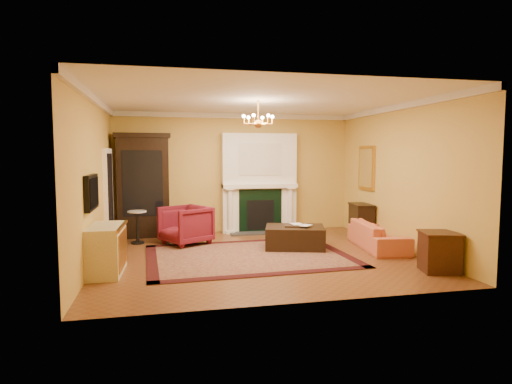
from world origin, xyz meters
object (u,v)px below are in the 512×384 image
object	(u,v)px
leather_ottoman	(295,237)
china_cabinet	(143,188)
commode	(106,250)
coral_sofa	(378,231)
pedestal_table	(137,225)
end_table	(439,253)
console_table	(361,221)
wingback_armchair	(186,223)

from	to	relation	value
leather_ottoman	china_cabinet	bearing A→B (deg)	163.13
commode	coral_sofa	distance (m)	5.39
china_cabinet	pedestal_table	xyz separation A→B (m)	(-0.11, -0.83, -0.76)
china_cabinet	leather_ottoman	size ratio (longest dim) A/B	1.95
end_table	commode	bearing A→B (deg)	168.78
console_table	leather_ottoman	world-z (taller)	console_table
console_table	leather_ottoman	size ratio (longest dim) A/B	0.64
wingback_armchair	coral_sofa	bearing A→B (deg)	41.59
coral_sofa	console_table	bearing A→B (deg)	-1.42
coral_sofa	end_table	distance (m)	1.88
wingback_armchair	commode	xyz separation A→B (m)	(-1.40, -2.07, -0.06)
coral_sofa	console_table	xyz separation A→B (m)	(0.18, 1.15, 0.02)
commode	leather_ottoman	bearing A→B (deg)	20.23
china_cabinet	coral_sofa	distance (m)	5.48
end_table	console_table	bearing A→B (deg)	88.86
leather_ottoman	console_table	bearing A→B (deg)	38.46
wingback_armchair	commode	size ratio (longest dim) A/B	0.87
end_table	console_table	xyz separation A→B (m)	(0.06, 3.03, 0.07)
wingback_armchair	end_table	world-z (taller)	wingback_armchair
pedestal_table	console_table	world-z (taller)	console_table
commode	console_table	world-z (taller)	commode
china_cabinet	coral_sofa	xyz separation A→B (m)	(4.86, -2.40, -0.81)
pedestal_table	end_table	size ratio (longest dim) A/B	1.14
pedestal_table	coral_sofa	world-z (taller)	coral_sofa
pedestal_table	leather_ottoman	bearing A→B (deg)	-20.19
end_table	china_cabinet	bearing A→B (deg)	139.34
pedestal_table	leather_ottoman	size ratio (longest dim) A/B	0.61
china_cabinet	console_table	xyz separation A→B (m)	(5.04, -1.25, -0.79)
china_cabinet	pedestal_table	size ratio (longest dim) A/B	3.22
pedestal_table	console_table	xyz separation A→B (m)	(5.15, -0.42, -0.04)
console_table	commode	bearing A→B (deg)	-153.79
pedestal_table	leather_ottoman	world-z (taller)	pedestal_table
end_table	leather_ottoman	distance (m)	2.90
console_table	leather_ottoman	bearing A→B (deg)	-150.73
pedestal_table	commode	xyz separation A→B (m)	(-0.36, -2.36, -0.02)
wingback_armchair	console_table	size ratio (longest dim) A/B	1.20
pedestal_table	end_table	xyz separation A→B (m)	(5.09, -3.44, -0.10)
commode	wingback_armchair	bearing A→B (deg)	58.28
console_table	china_cabinet	bearing A→B (deg)	172.82
commode	leather_ottoman	world-z (taller)	commode
china_cabinet	console_table	bearing A→B (deg)	-16.65
commode	console_table	distance (m)	5.84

